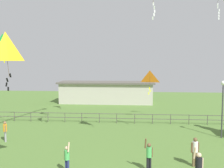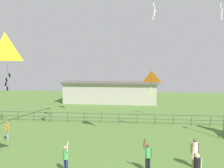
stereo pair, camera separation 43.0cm
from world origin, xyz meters
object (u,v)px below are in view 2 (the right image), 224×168
object	(u,v)px
person_4	(195,151)
kite_3	(152,77)
kite_2	(5,48)
person_2	(197,168)
person_3	(7,129)
kite_1	(6,42)
person_0	(148,155)
person_1	(66,157)

from	to	relation	value
person_4	kite_3	size ratio (longest dim) A/B	0.82
person_4	kite_2	distance (m)	11.58
person_2	kite_3	distance (m)	10.34
kite_2	person_3	bearing A→B (deg)	119.60
kite_1	person_2	bearing A→B (deg)	-30.22
person_0	kite_1	world-z (taller)	kite_1
person_2	person_4	xyz separation A→B (m)	(0.43, 2.46, -0.03)
person_1	person_3	xyz separation A→B (m)	(-6.01, 4.91, 0.01)
person_1	person_3	bearing A→B (deg)	140.77
person_1	kite_3	xyz separation A→B (m)	(4.94, 8.52, 3.82)
person_0	person_3	bearing A→B (deg)	157.60
person_4	kite_3	bearing A→B (deg)	106.81
person_0	kite_1	bearing A→B (deg)	150.92
person_2	kite_2	distance (m)	10.97
person_3	kite_3	world-z (taller)	kite_3
kite_1	person_3	bearing A→B (deg)	-63.62
person_1	person_2	world-z (taller)	person_2
person_3	person_0	bearing A→B (deg)	-22.40
person_1	person_3	size ratio (longest dim) A/B	1.13
person_1	kite_2	xyz separation A→B (m)	(-2.76, -0.82, 5.77)
kite_1	kite_3	size ratio (longest dim) A/B	1.14
person_0	kite_2	xyz separation A→B (m)	(-7.16, -1.43, 5.73)
person_1	person_2	bearing A→B (deg)	-8.47
kite_1	kite_2	xyz separation A→B (m)	(4.28, -7.80, -0.92)
person_1	kite_1	size ratio (longest dim) A/B	0.75
person_3	kite_2	distance (m)	8.75
person_3	kite_3	xyz separation A→B (m)	(10.95, 3.61, 3.81)
person_3	person_4	xyz separation A→B (m)	(13.08, -3.44, 0.08)
kite_3	person_1	bearing A→B (deg)	-120.10
person_2	kite_2	bearing A→B (deg)	178.96
kite_3	kite_1	bearing A→B (deg)	-172.66
kite_1	kite_2	bearing A→B (deg)	-61.24
person_0	person_1	size ratio (longest dim) A/B	1.05
person_4	person_1	bearing A→B (deg)	-168.24
person_0	person_1	world-z (taller)	person_0
person_2	person_4	size ratio (longest dim) A/B	1.19
person_1	person_2	size ratio (longest dim) A/B	0.88
kite_2	kite_3	world-z (taller)	kite_2
kite_1	kite_2	world-z (taller)	kite_1
person_0	kite_2	size ratio (longest dim) A/B	0.64
person_0	person_4	distance (m)	2.80
kite_1	kite_3	distance (m)	12.42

